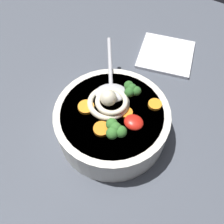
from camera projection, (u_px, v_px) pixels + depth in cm
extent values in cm
cube|color=#474C56|center=(109.00, 128.00, 52.26)|extent=(108.06, 108.06, 3.77)
cylinder|color=silver|center=(112.00, 122.00, 46.91)|extent=(21.16, 21.16, 6.85)
cylinder|color=#B27A33|center=(112.00, 121.00, 46.68)|extent=(18.62, 18.62, 6.30)
torus|color=beige|center=(109.00, 103.00, 44.51)|extent=(7.69, 7.69, 1.06)
torus|color=beige|center=(111.00, 103.00, 43.50)|extent=(8.24, 8.24, 0.95)
sphere|color=beige|center=(109.00, 99.00, 43.36)|extent=(2.98, 2.98, 2.98)
ellipsoid|color=#B7B7BC|center=(111.00, 93.00, 45.47)|extent=(7.44, 7.01, 1.60)
cylinder|color=#B7B7BC|center=(110.00, 64.00, 49.65)|extent=(9.09, 12.86, 0.80)
ellipsoid|color=red|center=(134.00, 122.00, 41.96)|extent=(3.41, 3.07, 1.53)
cylinder|color=#7A9E60|center=(131.00, 93.00, 45.82)|extent=(0.92, 0.92, 0.99)
sphere|color=#2D6628|center=(132.00, 88.00, 44.66)|extent=(1.81, 1.81, 1.81)
sphere|color=#2D6628|center=(136.00, 91.00, 44.52)|extent=(1.81, 1.81, 1.81)
sphere|color=#2D6628|center=(129.00, 86.00, 45.13)|extent=(1.81, 1.81, 1.81)
sphere|color=#2D6628|center=(129.00, 92.00, 44.34)|extent=(1.81, 1.81, 1.81)
cylinder|color=#7A9E60|center=(115.00, 133.00, 41.07)|extent=(1.03, 1.03, 1.10)
sphere|color=#38752D|center=(115.00, 128.00, 39.77)|extent=(2.02, 2.02, 2.02)
sphere|color=#38752D|center=(121.00, 132.00, 39.62)|extent=(2.02, 2.02, 2.02)
sphere|color=#38752D|center=(112.00, 124.00, 40.29)|extent=(2.02, 2.02, 2.02)
sphere|color=#38752D|center=(112.00, 133.00, 39.42)|extent=(2.02, 2.02, 2.02)
cylinder|color=orange|center=(127.00, 112.00, 43.77)|extent=(2.28, 2.28, 0.48)
cylinder|color=orange|center=(86.00, 107.00, 44.27)|extent=(2.95, 2.95, 0.66)
cylinder|color=orange|center=(102.00, 129.00, 41.74)|extent=(2.83, 2.83, 0.67)
cylinder|color=orange|center=(155.00, 104.00, 44.60)|extent=(2.45, 2.45, 0.63)
cube|color=white|center=(166.00, 55.00, 61.47)|extent=(15.80, 15.77, 0.80)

